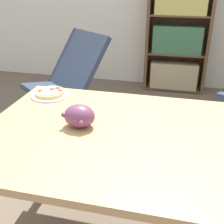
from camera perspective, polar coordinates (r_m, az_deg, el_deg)
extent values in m
cube|color=tan|center=(1.31, 1.74, -4.77)|extent=(1.31, 0.93, 0.03)
cylinder|color=tan|center=(2.01, -12.87, -5.81)|extent=(0.06, 0.06, 0.70)
cylinder|color=white|center=(1.73, -12.48, 3.42)|extent=(0.23, 0.23, 0.01)
cylinder|color=#DBB26B|center=(1.73, -12.52, 3.88)|extent=(0.18, 0.18, 0.02)
cylinder|color=#EACC7A|center=(1.72, -12.56, 4.25)|extent=(0.15, 0.15, 0.00)
cylinder|color=#A83328|center=(1.74, -11.00, 4.82)|extent=(0.03, 0.03, 0.00)
cylinder|color=#A83328|center=(1.73, -14.47, 4.22)|extent=(0.03, 0.03, 0.00)
cylinder|color=#A83328|center=(1.73, -12.08, 4.58)|extent=(0.03, 0.03, 0.00)
cylinder|color=#A83328|center=(1.71, -10.53, 4.37)|extent=(0.03, 0.03, 0.00)
ellipsoid|color=#6B3856|center=(1.33, -6.64, -0.79)|extent=(0.15, 0.12, 0.11)
sphere|color=#6B3856|center=(1.36, -6.92, -0.76)|extent=(0.03, 0.03, 0.03)
sphere|color=#6B3856|center=(1.32, -4.83, -1.32)|extent=(0.02, 0.02, 0.02)
sphere|color=#6B3856|center=(1.32, -5.54, -2.12)|extent=(0.03, 0.03, 0.03)
sphere|color=#6B3856|center=(1.37, -5.96, -1.17)|extent=(0.03, 0.03, 0.03)
sphere|color=#6B3856|center=(1.35, -6.06, -0.45)|extent=(0.03, 0.03, 0.03)
sphere|color=#6B3856|center=(1.36, -5.71, -1.53)|extent=(0.02, 0.02, 0.02)
sphere|color=#6B3856|center=(1.33, -8.88, -1.78)|extent=(0.02, 0.02, 0.02)
sphere|color=#6B3856|center=(1.33, -9.79, -0.57)|extent=(0.03, 0.03, 0.03)
sphere|color=#6B3856|center=(1.37, -6.92, -1.40)|extent=(0.02, 0.02, 0.02)
sphere|color=#6B3856|center=(1.41, -6.76, -1.12)|extent=(0.02, 0.02, 0.02)
sphere|color=#6B3856|center=(1.28, -6.29, -2.25)|extent=(0.03, 0.03, 0.03)
cube|color=slate|center=(2.96, -10.05, -1.12)|extent=(0.76, 0.76, 0.10)
cube|color=#2D384C|center=(2.78, -11.04, 3.97)|extent=(0.77, 0.75, 0.14)
cube|color=#2D384C|center=(2.87, -7.01, 10.08)|extent=(0.71, 0.68, 0.55)
cube|color=brown|center=(3.73, 7.41, 15.55)|extent=(0.04, 0.29, 1.43)
cube|color=brown|center=(3.72, 19.04, 14.38)|extent=(0.04, 0.29, 1.43)
cube|color=brown|center=(3.85, 13.29, 15.42)|extent=(0.77, 0.01, 1.43)
cube|color=brown|center=(3.90, 12.20, 5.00)|extent=(0.70, 0.28, 0.02)
cube|color=tan|center=(3.82, 12.44, 7.35)|extent=(0.60, 0.21, 0.33)
cube|color=brown|center=(3.76, 12.88, 11.59)|extent=(0.70, 0.28, 0.02)
cube|color=#3D704C|center=(3.70, 13.14, 14.15)|extent=(0.60, 0.21, 0.33)
cube|color=brown|center=(3.67, 13.63, 18.58)|extent=(0.70, 0.28, 0.02)
cube|color=#CCBC5B|center=(3.63, 13.93, 21.29)|extent=(0.60, 0.21, 0.33)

